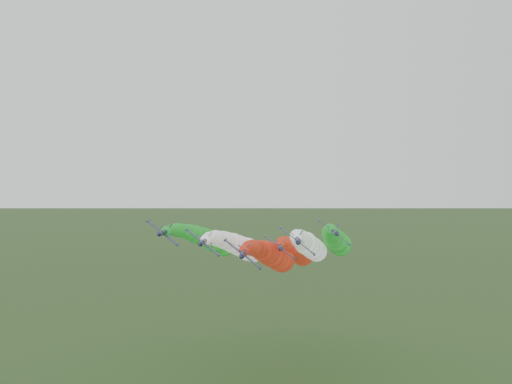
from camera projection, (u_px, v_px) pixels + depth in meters
jet_lead at (271, 255)px, 135.10m from camera, size 15.28×62.09×16.22m
jet_inner_left at (239, 246)px, 142.66m from camera, size 14.83×61.64×15.78m
jet_inner_right at (308, 245)px, 138.10m from camera, size 14.81×61.62×15.76m
jet_outer_left at (208, 239)px, 151.88m from camera, size 15.37×62.18×16.32m
jet_outer_right at (335, 239)px, 151.69m from camera, size 15.31×62.12×16.25m
jet_trail at (295, 250)px, 158.16m from camera, size 15.47×62.28×16.42m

